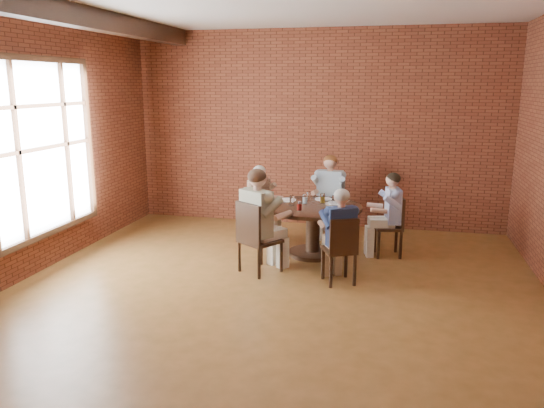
% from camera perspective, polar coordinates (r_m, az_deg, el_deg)
% --- Properties ---
extents(floor, '(7.00, 7.00, 0.00)m').
position_cam_1_polar(floor, '(6.37, -0.18, -10.07)').
color(floor, '#935E2D').
rests_on(floor, ground).
extents(wall_back, '(7.00, 0.00, 7.00)m').
position_cam_1_polar(wall_back, '(9.34, 4.77, 8.01)').
color(wall_back, brown).
rests_on(wall_back, ground).
extents(wall_front, '(7.00, 0.00, 7.00)m').
position_cam_1_polar(wall_front, '(2.70, -17.47, -4.53)').
color(wall_front, brown).
rests_on(wall_front, ground).
extents(wall_left, '(0.00, 7.00, 7.00)m').
position_cam_1_polar(wall_left, '(7.37, -25.75, 5.50)').
color(wall_left, brown).
rests_on(wall_left, ground).
extents(ceiling_beam, '(0.22, 6.90, 0.26)m').
position_cam_1_polar(ceiling_beam, '(6.90, -21.59, 18.57)').
color(ceiling_beam, '#311C10').
rests_on(ceiling_beam, ceiling).
extents(window, '(0.10, 2.16, 2.36)m').
position_cam_1_polar(window, '(7.65, -23.44, 5.56)').
color(window, white).
rests_on(window, wall_left).
extents(dining_table, '(1.41, 1.41, 0.75)m').
position_cam_1_polar(dining_table, '(7.76, 4.42, -1.76)').
color(dining_table, '#311C10').
rests_on(dining_table, floor).
extents(chair_a, '(0.45, 0.45, 0.88)m').
position_cam_1_polar(chair_a, '(7.92, 12.92, -2.09)').
color(chair_a, '#311C10').
rests_on(chair_a, floor).
extents(diner_a, '(0.66, 0.57, 1.23)m').
position_cam_1_polar(diner_a, '(7.88, 12.46, -1.16)').
color(diner_a, '#455EB5').
rests_on(diner_a, floor).
extents(chair_b, '(0.46, 0.46, 0.94)m').
position_cam_1_polar(chair_b, '(8.90, 6.23, -0.02)').
color(chair_b, '#311C10').
rests_on(chair_b, floor).
extents(diner_b, '(0.58, 0.70, 1.34)m').
position_cam_1_polar(diner_b, '(8.78, 6.14, 0.87)').
color(diner_b, '#9EB9C9').
rests_on(diner_b, floor).
extents(chair_c, '(0.51, 0.51, 0.87)m').
position_cam_1_polar(chair_c, '(8.49, -1.50, -0.79)').
color(chair_c, '#311C10').
rests_on(chair_c, floor).
extents(diner_c, '(0.72, 0.68, 1.22)m').
position_cam_1_polar(diner_c, '(8.41, -1.16, -0.01)').
color(diner_c, brown).
rests_on(diner_c, floor).
extents(chair_d, '(0.64, 0.64, 0.97)m').
position_cam_1_polar(chair_d, '(6.99, -1.87, -3.40)').
color(chair_d, '#311C10').
rests_on(chair_d, floor).
extents(diner_d, '(0.86, 0.90, 1.40)m').
position_cam_1_polar(diner_d, '(7.01, -1.29, -1.87)').
color(diner_d, '#A0907D').
rests_on(diner_d, floor).
extents(chair_e, '(0.50, 0.50, 0.87)m').
position_cam_1_polar(chair_e, '(6.67, 7.45, -4.70)').
color(chair_e, '#311C10').
rests_on(chair_e, floor).
extents(diner_e, '(0.66, 0.71, 1.22)m').
position_cam_1_polar(diner_e, '(6.70, 7.27, -3.47)').
color(diner_e, navy).
rests_on(diner_e, floor).
extents(plate_a, '(0.26, 0.26, 0.01)m').
position_cam_1_polar(plate_a, '(7.87, 6.95, 0.11)').
color(plate_a, white).
rests_on(plate_a, dining_table).
extents(plate_b, '(0.26, 0.26, 0.01)m').
position_cam_1_polar(plate_b, '(8.12, 5.55, 0.54)').
color(plate_b, white).
rests_on(plate_b, dining_table).
extents(plate_c, '(0.26, 0.26, 0.01)m').
position_cam_1_polar(plate_c, '(8.03, 1.68, 0.45)').
color(plate_c, white).
rests_on(plate_c, dining_table).
extents(plate_d, '(0.26, 0.26, 0.01)m').
position_cam_1_polar(plate_d, '(7.35, 6.78, -0.81)').
color(plate_d, white).
rests_on(plate_d, dining_table).
extents(glass_a, '(0.07, 0.07, 0.14)m').
position_cam_1_polar(glass_a, '(7.76, 6.72, 0.40)').
color(glass_a, white).
rests_on(glass_a, dining_table).
extents(glass_b, '(0.07, 0.07, 0.14)m').
position_cam_1_polar(glass_b, '(7.89, 5.46, 0.64)').
color(glass_b, white).
rests_on(glass_b, dining_table).
extents(glass_c, '(0.07, 0.07, 0.14)m').
position_cam_1_polar(glass_c, '(8.00, 3.96, 0.83)').
color(glass_c, white).
rests_on(glass_c, dining_table).
extents(glass_d, '(0.07, 0.07, 0.14)m').
position_cam_1_polar(glass_d, '(7.83, 3.57, 0.58)').
color(glass_d, white).
rests_on(glass_d, dining_table).
extents(glass_e, '(0.07, 0.07, 0.14)m').
position_cam_1_polar(glass_e, '(7.70, 2.16, 0.39)').
color(glass_e, white).
rests_on(glass_e, dining_table).
extents(glass_f, '(0.07, 0.07, 0.14)m').
position_cam_1_polar(glass_f, '(7.39, 2.96, -0.15)').
color(glass_f, white).
rests_on(glass_f, dining_table).
extents(smartphone, '(0.08, 0.15, 0.01)m').
position_cam_1_polar(smartphone, '(7.51, 7.78, -0.57)').
color(smartphone, black).
rests_on(smartphone, dining_table).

